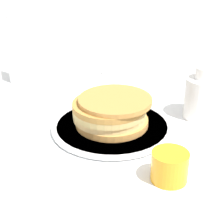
% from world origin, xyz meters
% --- Properties ---
extents(ground_plane, '(4.00, 4.00, 0.00)m').
position_xyz_m(ground_plane, '(0.00, 0.00, 0.00)').
color(ground_plane, white).
extents(plate, '(0.30, 0.30, 0.01)m').
position_xyz_m(plate, '(-0.01, -0.01, 0.01)').
color(plate, white).
rests_on(plate, ground_plane).
extents(pancake_stack, '(0.19, 0.18, 0.07)m').
position_xyz_m(pancake_stack, '(-0.00, -0.01, 0.05)').
color(pancake_stack, '#D19248').
rests_on(pancake_stack, plate).
extents(juice_glass, '(0.07, 0.07, 0.06)m').
position_xyz_m(juice_glass, '(-0.18, 0.16, 0.03)').
color(juice_glass, orange).
rests_on(juice_glass, ground_plane).
extents(cream_jug, '(0.10, 0.10, 0.14)m').
position_xyz_m(cream_jug, '(-0.21, -0.14, 0.06)').
color(cream_jug, white).
rests_on(cream_jug, ground_plane).
extents(water_bottle_near, '(0.06, 0.06, 0.22)m').
position_xyz_m(water_bottle_near, '(0.38, -0.22, 0.11)').
color(water_bottle_near, white).
rests_on(water_bottle_near, ground_plane).
extents(napkin, '(0.13, 0.10, 0.02)m').
position_xyz_m(napkin, '(0.08, -0.40, 0.01)').
color(napkin, white).
rests_on(napkin, ground_plane).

